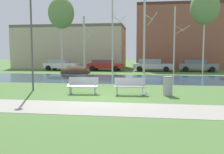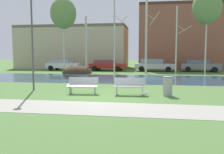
% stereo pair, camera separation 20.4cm
% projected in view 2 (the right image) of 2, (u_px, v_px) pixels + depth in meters
% --- Properties ---
extents(ground_plane, '(120.00, 120.00, 0.00)m').
position_uv_depth(ground_plane, '(124.00, 78.00, 21.90)').
color(ground_plane, '#476B33').
extents(paved_path_strip, '(60.00, 2.39, 0.01)m').
position_uv_depth(paved_path_strip, '(91.00, 108.00, 9.75)').
color(paved_path_strip, gray).
rests_on(paved_path_strip, ground).
extents(river_band, '(80.00, 7.57, 0.01)m').
position_uv_depth(river_band, '(123.00, 79.00, 21.07)').
color(river_band, '#2D475B').
rests_on(river_band, ground).
extents(soil_mound, '(3.24, 2.42, 1.66)m').
position_uv_depth(soil_mound, '(77.00, 73.00, 26.74)').
color(soil_mound, '#423021').
rests_on(soil_mound, ground).
extents(bench_left, '(1.63, 0.66, 0.87)m').
position_uv_depth(bench_left, '(83.00, 85.00, 13.20)').
color(bench_left, '#B2B5B7').
rests_on(bench_left, ground).
extents(bench_right, '(1.63, 0.66, 0.87)m').
position_uv_depth(bench_right, '(130.00, 86.00, 12.81)').
color(bench_right, '#B2B5B7').
rests_on(bench_right, ground).
extents(trash_bin, '(0.50, 0.50, 0.98)m').
position_uv_depth(trash_bin, '(168.00, 86.00, 12.54)').
color(trash_bin, '#999B9E').
rests_on(trash_bin, ground).
extents(seagull, '(0.44, 0.16, 0.26)m').
position_uv_depth(seagull, '(144.00, 94.00, 12.41)').
color(seagull, white).
rests_on(seagull, ground).
extents(streetlamp, '(0.32, 0.32, 6.19)m').
position_uv_depth(streetlamp, '(32.00, 20.00, 14.14)').
color(streetlamp, '#4C4C51').
rests_on(streetlamp, ground).
extents(birch_far_left, '(2.80, 2.80, 8.33)m').
position_uv_depth(birch_far_left, '(63.00, 13.00, 27.07)').
color(birch_far_left, beige).
rests_on(birch_far_left, ground).
extents(birch_left, '(1.38, 2.22, 6.24)m').
position_uv_depth(birch_left, '(86.00, 44.00, 27.71)').
color(birch_left, beige).
rests_on(birch_left, ground).
extents(birch_center_left, '(1.55, 2.91, 8.73)m').
position_uv_depth(birch_center_left, '(115.00, 32.00, 26.70)').
color(birch_center_left, beige).
rests_on(birch_center_left, ground).
extents(birch_center, '(1.44, 2.17, 8.38)m').
position_uv_depth(birch_center, '(146.00, 33.00, 25.90)').
color(birch_center, beige).
rests_on(birch_center, ground).
extents(birch_center_right, '(1.56, 2.45, 6.90)m').
position_uv_depth(birch_center_right, '(177.00, 40.00, 25.41)').
color(birch_center_right, beige).
rests_on(birch_center_right, ground).
extents(birch_right, '(2.81, 2.81, 8.56)m').
position_uv_depth(birch_right, '(207.00, 7.00, 24.52)').
color(birch_right, beige).
rests_on(birch_right, ground).
extents(parked_van_nearest_white, '(4.43, 2.28, 1.40)m').
position_uv_depth(parked_van_nearest_white, '(64.00, 64.00, 31.46)').
color(parked_van_nearest_white, silver).
rests_on(parked_van_nearest_white, ground).
extents(parked_sedan_second_red, '(4.49, 2.26, 1.34)m').
position_uv_depth(parked_sedan_second_red, '(107.00, 65.00, 30.69)').
color(parked_sedan_second_red, maroon).
rests_on(parked_sedan_second_red, ground).
extents(parked_hatch_third_silver, '(4.77, 2.27, 1.48)m').
position_uv_depth(parked_hatch_third_silver, '(154.00, 65.00, 29.61)').
color(parked_hatch_third_silver, '#B2B5BC').
rests_on(parked_hatch_third_silver, ground).
extents(parked_wagon_fourth_grey, '(4.49, 2.33, 1.41)m').
position_uv_depth(parked_wagon_fourth_grey, '(200.00, 65.00, 28.98)').
color(parked_wagon_fourth_grey, slate).
rests_on(parked_wagon_fourth_grey, ground).
extents(building_beige_block, '(15.84, 7.01, 6.12)m').
position_uv_depth(building_beige_block, '(74.00, 47.00, 37.49)').
color(building_beige_block, '#BCAD8E').
rests_on(building_beige_block, ground).
extents(building_brick_low, '(11.20, 7.64, 8.72)m').
position_uv_depth(building_brick_low, '(180.00, 38.00, 35.22)').
color(building_brick_low, brown).
rests_on(building_brick_low, ground).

